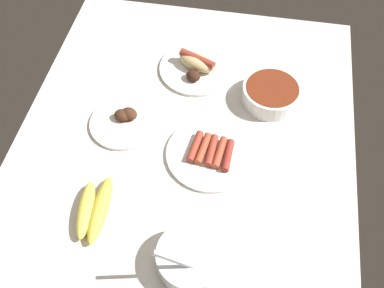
{
  "coord_description": "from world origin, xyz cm",
  "views": [
    {
      "loc": [
        67.13,
        14.72,
        98.03
      ],
      "look_at": [
        -1.28,
        2.59,
        3.0
      ],
      "focal_mm": 42.71,
      "sensor_mm": 36.0,
      "label": 1
    }
  ],
  "objects": [
    {
      "name": "bowl_coleslaw",
      "position": [
        29.13,
        7.86,
        3.08
      ],
      "size": [
        15.54,
        15.54,
        15.14
      ],
      "color": "silver",
      "rests_on": "ground_plane"
    },
    {
      "name": "bowl_chili",
      "position": [
        -22.71,
        21.51,
        2.83
      ],
      "size": [
        16.46,
        16.46,
        5.18
      ],
      "color": "white",
      "rests_on": "ground_plane"
    },
    {
      "name": "banana_bunch",
      "position": [
        20.81,
        -17.2,
        1.72
      ],
      "size": [
        18.15,
        8.51,
        3.51
      ],
      "color": "#E5D14C",
      "rests_on": "ground_plane"
    },
    {
      "name": "plate_hotdog_assembled",
      "position": [
        -30.97,
        -1.12,
        1.76
      ],
      "size": [
        22.75,
        22.75,
        5.61
      ],
      "color": "white",
      "rests_on": "ground_plane"
    },
    {
      "name": "plate_sausages",
      "position": [
        -0.84,
        7.77,
        0.88
      ],
      "size": [
        23.63,
        23.63,
        3.01
      ],
      "color": "white",
      "rests_on": "ground_plane"
    },
    {
      "name": "plate_grilled_meat",
      "position": [
        -7.22,
        -17.33,
        0.94
      ],
      "size": [
        18.57,
        18.57,
        4.05
      ],
      "color": "white",
      "rests_on": "ground_plane"
    },
    {
      "name": "ground_plane",
      "position": [
        0.0,
        0.0,
        -1.5
      ],
      "size": [
        120.0,
        90.0,
        3.0
      ],
      "primitive_type": "cube",
      "color": "silver"
    }
  ]
}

